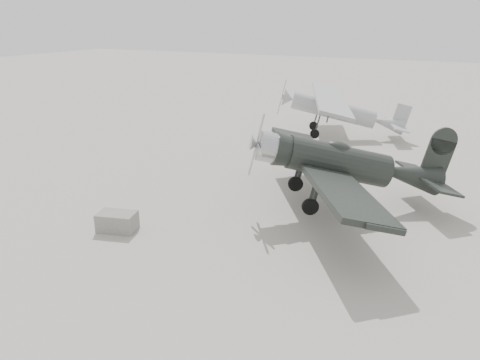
% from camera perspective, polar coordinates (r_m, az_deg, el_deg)
% --- Properties ---
extents(ground, '(160.00, 160.00, 0.00)m').
position_cam_1_polar(ground, '(17.98, 1.04, -6.50)').
color(ground, '#9D968B').
rests_on(ground, ground).
extents(lowwing_monoplane, '(9.61, 11.09, 3.85)m').
position_cam_1_polar(lowwing_monoplane, '(19.90, 12.93, 1.90)').
color(lowwing_monoplane, black).
rests_on(lowwing_monoplane, ground).
extents(highwing_monoplane, '(8.54, 11.81, 3.38)m').
position_cam_1_polar(highwing_monoplane, '(32.16, 11.95, 8.70)').
color(highwing_monoplane, gray).
rests_on(highwing_monoplane, ground).
extents(equipment_block, '(1.62, 1.24, 0.72)m').
position_cam_1_polar(equipment_block, '(18.68, -14.74, -4.93)').
color(equipment_block, slate).
rests_on(equipment_block, ground).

